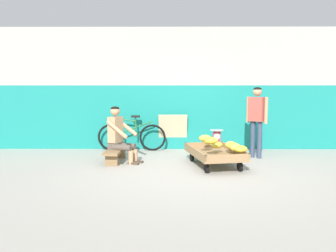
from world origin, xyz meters
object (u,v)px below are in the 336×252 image
(low_bench, at_px, (116,152))
(weighing_scale, at_px, (217,136))
(bicycle_near_left, at_px, (131,136))
(sign_board, at_px, (173,132))
(customer_adult, at_px, (257,114))
(banana_cart, at_px, (214,154))
(plastic_crate, at_px, (216,150))
(shopping_bag, at_px, (222,155))
(vendor_seated, at_px, (119,135))

(low_bench, relative_size, weighing_scale, 3.72)
(bicycle_near_left, relative_size, sign_board, 1.90)
(sign_board, relative_size, customer_adult, 0.57)
(bicycle_near_left, bearing_deg, sign_board, 10.16)
(low_bench, xyz_separation_m, sign_board, (1.18, 1.47, 0.23))
(banana_cart, height_order, plastic_crate, banana_cart)
(bicycle_near_left, xyz_separation_m, shopping_bag, (2.03, -1.17, -0.23))
(banana_cart, bearing_deg, sign_board, 113.13)
(low_bench, distance_m, customer_adult, 3.10)
(low_bench, height_order, vendor_seated, vendor_seated)
(customer_adult, bearing_deg, low_bench, -171.91)
(banana_cart, height_order, customer_adult, customer_adult)
(plastic_crate, relative_size, customer_adult, 0.24)
(bicycle_near_left, distance_m, customer_adult, 2.99)
(plastic_crate, relative_size, weighing_scale, 1.20)
(banana_cart, bearing_deg, shopping_bag, 65.89)
(banana_cart, distance_m, sign_board, 2.03)
(weighing_scale, xyz_separation_m, sign_board, (-0.97, 0.88, -0.02))
(low_bench, relative_size, sign_board, 1.28)
(low_bench, distance_m, vendor_seated, 0.38)
(plastic_crate, bearing_deg, bicycle_near_left, 160.46)
(banana_cart, distance_m, low_bench, 2.02)
(plastic_crate, relative_size, bicycle_near_left, 0.22)
(weighing_scale, bearing_deg, bicycle_near_left, 160.44)
(banana_cart, relative_size, vendor_seated, 1.38)
(bicycle_near_left, bearing_deg, customer_adult, -17.13)
(bicycle_near_left, xyz_separation_m, customer_adult, (2.80, -0.86, 0.60))
(banana_cart, distance_m, plastic_crate, 1.00)
(vendor_seated, distance_m, shopping_bag, 2.18)
(banana_cart, xyz_separation_m, weighing_scale, (0.17, 0.98, 0.21))
(sign_board, height_order, customer_adult, customer_adult)
(plastic_crate, distance_m, sign_board, 1.34)
(bicycle_near_left, height_order, sign_board, sign_board)
(low_bench, xyz_separation_m, bicycle_near_left, (0.18, 1.29, 0.15))
(weighing_scale, bearing_deg, plastic_crate, 90.00)
(plastic_crate, xyz_separation_m, bicycle_near_left, (-1.97, 0.70, 0.20))
(bicycle_near_left, bearing_deg, vendor_seated, -94.11)
(vendor_seated, relative_size, customer_adult, 0.75)
(weighing_scale, distance_m, bicycle_near_left, 2.09)
(low_bench, bearing_deg, bicycle_near_left, 82.21)
(bicycle_near_left, distance_m, shopping_bag, 2.35)
(sign_board, distance_m, shopping_bag, 1.72)
(customer_adult, bearing_deg, vendor_seated, -171.03)
(customer_adult, xyz_separation_m, shopping_bag, (-0.77, -0.30, -0.83))
(bicycle_near_left, relative_size, shopping_bag, 6.92)
(vendor_seated, bearing_deg, bicycle_near_left, 85.89)
(vendor_seated, distance_m, customer_adult, 2.96)
(plastic_crate, bearing_deg, banana_cart, -99.91)
(vendor_seated, bearing_deg, customer_adult, 8.97)
(low_bench, bearing_deg, customer_adult, 8.09)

